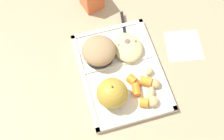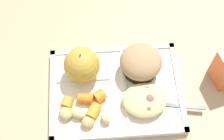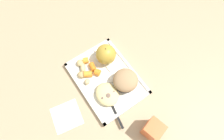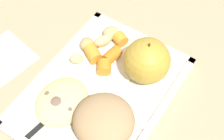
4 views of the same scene
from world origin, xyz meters
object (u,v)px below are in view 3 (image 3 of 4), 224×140
at_px(milk_carton, 153,130).
at_px(green_apple, 106,54).
at_px(lunch_tray, 107,79).
at_px(bran_muffin, 125,81).
at_px(plastic_fork, 113,107).

bearing_deg(milk_carton, green_apple, 160.46).
distance_m(lunch_tray, bran_muffin, 0.09).
distance_m(bran_muffin, milk_carton, 0.21).
bearing_deg(lunch_tray, green_apple, 147.19).
distance_m(lunch_tray, green_apple, 0.10).
distance_m(plastic_fork, milk_carton, 0.17).
height_order(green_apple, plastic_fork, green_apple).
xyz_separation_m(lunch_tray, plastic_fork, (0.11, -0.05, 0.01)).
height_order(lunch_tray, milk_carton, milk_carton).
relative_size(green_apple, milk_carton, 0.97).
xyz_separation_m(green_apple, plastic_fork, (0.19, -0.10, -0.04)).
height_order(plastic_fork, milk_carton, milk_carton).
height_order(lunch_tray, plastic_fork, lunch_tray).
height_order(green_apple, bran_muffin, green_apple).
bearing_deg(milk_carton, bran_muffin, 157.29).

